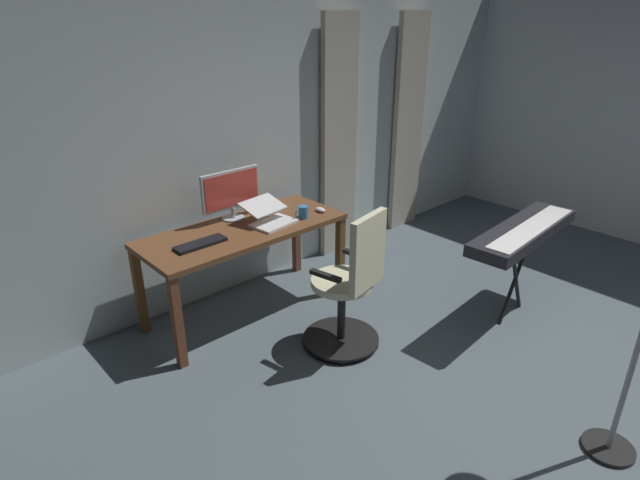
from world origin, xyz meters
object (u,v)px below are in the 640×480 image
at_px(mug_tea, 303,212).
at_px(piano_keyboard, 524,233).
at_px(computer_mouse, 320,210).
at_px(laptop, 270,217).
at_px(computer_keyboard, 201,244).
at_px(computer_monitor, 231,192).
at_px(office_chair, 350,288).
at_px(desk, 244,238).

height_order(mug_tea, piano_keyboard, mug_tea).
relative_size(computer_mouse, piano_keyboard, 0.08).
bearing_deg(laptop, computer_keyboard, -7.60).
height_order(computer_monitor, computer_keyboard, computer_monitor).
bearing_deg(computer_keyboard, laptop, -179.80).
height_order(computer_mouse, piano_keyboard, piano_keyboard).
xyz_separation_m(computer_mouse, piano_keyboard, (-0.85, 1.34, -0.03)).
distance_m(computer_keyboard, mug_tea, 0.88).
xyz_separation_m(computer_monitor, computer_keyboard, (0.46, 0.28, -0.21)).
bearing_deg(computer_mouse, piano_keyboard, 122.52).
bearing_deg(office_chair, piano_keyboard, -36.09).
bearing_deg(computer_monitor, laptop, 119.53).
relative_size(computer_keyboard, computer_mouse, 3.77).
xyz_separation_m(desk, laptop, (-0.20, 0.06, 0.14)).
relative_size(computer_keyboard, mug_tea, 3.00).
bearing_deg(computer_mouse, mug_tea, 3.77).
distance_m(laptop, computer_mouse, 0.47).
xyz_separation_m(desk, office_chair, (-0.25, 0.90, -0.16)).
bearing_deg(desk, laptop, 162.43).
relative_size(computer_monitor, computer_keyboard, 1.38).
height_order(computer_monitor, computer_mouse, computer_monitor).
xyz_separation_m(office_chair, piano_keyboard, (-1.26, 0.58, 0.24)).
distance_m(computer_monitor, piano_keyboard, 2.26).
distance_m(computer_mouse, piano_keyboard, 1.59).
relative_size(computer_keyboard, piano_keyboard, 0.30).
bearing_deg(office_chair, mug_tea, 62.76).
relative_size(computer_keyboard, laptop, 0.99).
bearing_deg(computer_mouse, computer_keyboard, -4.21).
bearing_deg(laptop, office_chair, 85.53).
bearing_deg(piano_keyboard, office_chair, -28.79).
bearing_deg(mug_tea, desk, -18.94).
bearing_deg(laptop, desk, -25.37).
bearing_deg(piano_keyboard, computer_keyboard, -40.42).
height_order(computer_keyboard, computer_mouse, computer_mouse).
relative_size(computer_monitor, laptop, 1.37).
distance_m(desk, office_chair, 0.95).
relative_size(desk, laptop, 4.21).
relative_size(computer_monitor, computer_mouse, 5.19).
bearing_deg(mug_tea, computer_keyboard, -6.02).
xyz_separation_m(office_chair, mug_tea, (-0.21, -0.74, 0.30)).
height_order(desk, computer_keyboard, computer_keyboard).
bearing_deg(computer_mouse, desk, -12.40).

